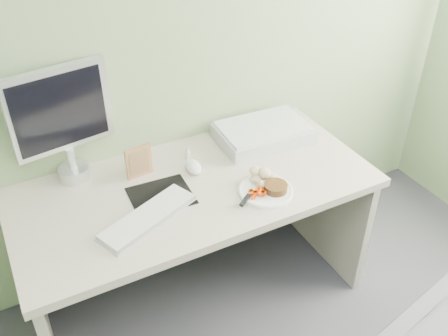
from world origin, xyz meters
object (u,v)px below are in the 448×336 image
desk (196,216)px  scanner (263,133)px  monitor (62,119)px  plate (266,191)px

desk → scanner: bearing=21.4°
scanner → monitor: 0.97m
desk → monitor: bearing=145.6°
plate → monitor: monitor is taller
desk → monitor: size_ratio=3.06×
plate → scanner: (0.21, 0.37, 0.03)m
desk → scanner: 0.54m
plate → scanner: size_ratio=0.53×
plate → scanner: 0.43m
desk → plate: size_ratio=6.71×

